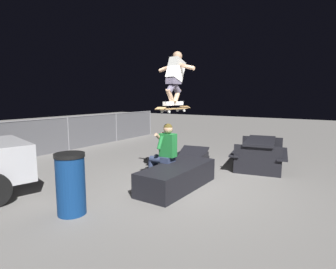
{
  "coord_description": "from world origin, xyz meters",
  "views": [
    {
      "loc": [
        -4.9,
        -2.69,
        1.88
      ],
      "look_at": [
        -0.03,
        0.44,
        1.07
      ],
      "focal_mm": 29.4,
      "sensor_mm": 36.0,
      "label": 1
    }
  ],
  "objects": [
    {
      "name": "skateboard",
      "position": [
        0.05,
        0.36,
        1.62
      ],
      "size": [
        1.03,
        0.26,
        0.13
      ],
      "color": "#AD8451"
    },
    {
      "name": "trash_bin",
      "position": [
        -2.19,
        0.9,
        0.5
      ],
      "size": [
        0.47,
        0.47,
        1.0
      ],
      "color": "navy",
      "rests_on": "ground"
    },
    {
      "name": "person_sitting_on_ledge",
      "position": [
        -0.03,
        0.55,
        0.72
      ],
      "size": [
        0.59,
        0.76,
        1.31
      ],
      "color": "#2D3856",
      "rests_on": "ground"
    },
    {
      "name": "skater_airborne",
      "position": [
        0.11,
        0.35,
        2.31
      ],
      "size": [
        0.62,
        0.89,
        1.12
      ],
      "color": "white"
    },
    {
      "name": "ground_plane",
      "position": [
        0.0,
        0.0,
        0.0
      ],
      "size": [
        40.0,
        40.0,
        0.0
      ],
      "primitive_type": "plane",
      "color": "slate"
    },
    {
      "name": "ledge_box_main",
      "position": [
        -0.19,
        0.11,
        0.24
      ],
      "size": [
        1.99,
        0.81,
        0.47
      ],
      "primitive_type": "cube",
      "rotation": [
        0.0,
        0.0,
        -0.02
      ],
      "color": "black",
      "rests_on": "ground"
    },
    {
      "name": "kicker_ramp",
      "position": [
        2.06,
        1.01,
        0.07
      ],
      "size": [
        1.37,
        1.03,
        0.45
      ],
      "color": "black",
      "rests_on": "ground"
    },
    {
      "name": "fence_back",
      "position": [
        -0.0,
        5.37,
        0.63
      ],
      "size": [
        12.05,
        0.05,
        1.17
      ],
      "color": "slate",
      "rests_on": "ground"
    },
    {
      "name": "picnic_table_back",
      "position": [
        2.39,
        -0.88,
        0.5
      ],
      "size": [
        1.91,
        1.62,
        0.75
      ],
      "color": "black",
      "rests_on": "ground"
    }
  ]
}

